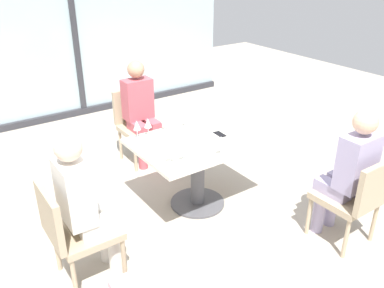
% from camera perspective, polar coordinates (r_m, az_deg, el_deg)
% --- Properties ---
extents(ground_plane, '(12.00, 12.00, 0.00)m').
position_cam_1_polar(ground_plane, '(4.27, 0.77, -8.37)').
color(ground_plane, '#A89E8E').
extents(window_wall_backdrop, '(5.25, 0.10, 2.70)m').
position_cam_1_polar(window_wall_backdrop, '(6.53, -16.22, 14.19)').
color(window_wall_backdrop, '#A1B7BC').
rests_on(window_wall_backdrop, ground_plane).
extents(dining_table_main, '(1.22, 0.91, 0.73)m').
position_cam_1_polar(dining_table_main, '(4.00, 0.82, -1.87)').
color(dining_table_main, silver).
rests_on(dining_table_main, ground_plane).
extents(chair_near_window, '(0.46, 0.51, 0.87)m').
position_cam_1_polar(chair_near_window, '(5.02, -7.73, 3.18)').
color(chair_near_window, tan).
rests_on(chair_near_window, ground_plane).
extents(chair_side_end, '(0.50, 0.46, 0.87)m').
position_cam_1_polar(chair_side_end, '(3.24, -16.41, -11.34)').
color(chair_side_end, tan).
rests_on(chair_side_end, ground_plane).
extents(chair_front_right, '(0.46, 0.50, 0.87)m').
position_cam_1_polar(chair_front_right, '(3.75, 22.14, -6.76)').
color(chair_front_right, tan).
rests_on(chair_front_right, ground_plane).
extents(person_near_window, '(0.34, 0.39, 1.26)m').
position_cam_1_polar(person_near_window, '(4.85, -7.27, 5.01)').
color(person_near_window, '#B24C56').
rests_on(person_near_window, ground_plane).
extents(person_side_end, '(0.39, 0.34, 1.26)m').
position_cam_1_polar(person_side_end, '(3.15, -14.99, -7.77)').
color(person_side_end, silver).
rests_on(person_side_end, ground_plane).
extents(person_front_right, '(0.34, 0.39, 1.26)m').
position_cam_1_polar(person_front_right, '(3.71, 21.29, -3.40)').
color(person_front_right, '#9E93B7').
rests_on(person_front_right, ground_plane).
extents(wine_glass_0, '(0.07, 0.07, 0.18)m').
position_cam_1_polar(wine_glass_0, '(4.08, -3.86, 3.59)').
color(wine_glass_0, silver).
rests_on(wine_glass_0, dining_table_main).
extents(wine_glass_1, '(0.07, 0.07, 0.18)m').
position_cam_1_polar(wine_glass_1, '(4.17, -0.94, 4.09)').
color(wine_glass_1, silver).
rests_on(wine_glass_1, dining_table_main).
extents(wine_glass_2, '(0.07, 0.07, 0.18)m').
position_cam_1_polar(wine_glass_2, '(3.98, -6.24, 2.91)').
color(wine_glass_2, silver).
rests_on(wine_glass_2, dining_table_main).
extents(wine_glass_3, '(0.07, 0.07, 0.18)m').
position_cam_1_polar(wine_glass_3, '(3.44, -3.14, -0.77)').
color(wine_glass_3, silver).
rests_on(wine_glass_3, dining_table_main).
extents(wine_glass_4, '(0.07, 0.07, 0.18)m').
position_cam_1_polar(wine_glass_4, '(3.94, -7.78, 2.58)').
color(wine_glass_4, silver).
rests_on(wine_glass_4, dining_table_main).
extents(wine_glass_5, '(0.07, 0.07, 0.18)m').
position_cam_1_polar(wine_glass_5, '(3.47, -1.23, -0.50)').
color(wine_glass_5, silver).
rests_on(wine_glass_5, dining_table_main).
extents(wine_glass_6, '(0.07, 0.07, 0.18)m').
position_cam_1_polar(wine_glass_6, '(3.58, 4.11, 0.31)').
color(wine_glass_6, silver).
rests_on(wine_glass_6, dining_table_main).
extents(coffee_cup, '(0.08, 0.08, 0.09)m').
position_cam_1_polar(coffee_cup, '(3.68, 1.74, -0.37)').
color(coffee_cup, white).
rests_on(coffee_cup, dining_table_main).
extents(cell_phone_on_table, '(0.08, 0.15, 0.01)m').
position_cam_1_polar(cell_phone_on_table, '(4.05, 3.94, 1.40)').
color(cell_phone_on_table, black).
rests_on(cell_phone_on_table, dining_table_main).
extents(handbag_0, '(0.32, 0.20, 0.28)m').
position_cam_1_polar(handbag_0, '(4.85, -1.99, -2.04)').
color(handbag_0, beige).
rests_on(handbag_0, ground_plane).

